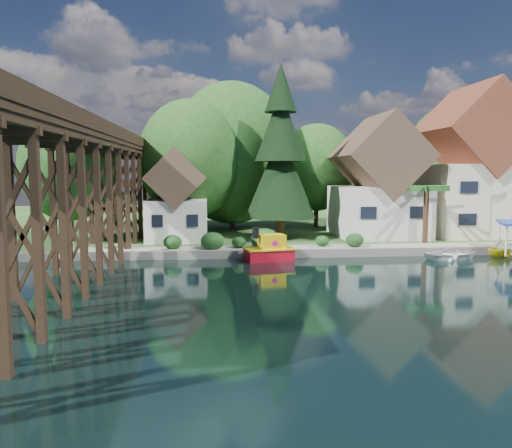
% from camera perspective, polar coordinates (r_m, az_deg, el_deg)
% --- Properties ---
extents(ground, '(140.00, 140.00, 0.00)m').
position_cam_1_polar(ground, '(29.98, 10.58, -6.34)').
color(ground, black).
rests_on(ground, ground).
extents(bank, '(140.00, 52.00, 0.50)m').
position_cam_1_polar(bank, '(63.01, 2.34, 0.44)').
color(bank, '#284B1E').
rests_on(bank, ground).
extents(seawall, '(60.00, 0.40, 0.62)m').
position_cam_1_polar(seawall, '(38.59, 13.16, -3.17)').
color(seawall, slate).
rests_on(seawall, ground).
extents(promenade, '(50.00, 2.60, 0.06)m').
position_cam_1_polar(promenade, '(40.43, 15.30, -2.49)').
color(promenade, gray).
rests_on(promenade, bank).
extents(trestle_bridge, '(4.12, 44.18, 9.30)m').
position_cam_1_polar(trestle_bridge, '(34.36, -18.56, 4.02)').
color(trestle_bridge, black).
rests_on(trestle_bridge, ground).
extents(house_left, '(7.64, 8.64, 11.02)m').
position_cam_1_polar(house_left, '(46.67, 13.78, 4.34)').
color(house_left, silver).
rests_on(house_left, bank).
extents(house_center, '(8.65, 9.18, 13.89)m').
position_cam_1_polar(house_center, '(50.70, 23.36, 5.59)').
color(house_center, beige).
rests_on(house_center, bank).
extents(shed, '(5.09, 5.40, 7.85)m').
position_cam_1_polar(shed, '(42.90, -9.03, 2.55)').
color(shed, silver).
rests_on(shed, bank).
extents(bg_trees, '(49.90, 13.30, 10.57)m').
position_cam_1_polar(bg_trees, '(50.27, 5.35, 7.04)').
color(bg_trees, '#382314').
rests_on(bg_trees, bank).
extents(shrubs, '(15.76, 2.47, 1.70)m').
position_cam_1_polar(shrubs, '(37.96, 0.15, -1.75)').
color(shrubs, '#184217').
rests_on(shrubs, bank).
extents(conifer, '(6.14, 6.14, 15.12)m').
position_cam_1_polar(conifer, '(43.60, 2.81, 7.87)').
color(conifer, '#382314').
rests_on(conifer, bank).
extents(palm_tree, '(3.67, 3.67, 5.01)m').
position_cam_1_polar(palm_tree, '(43.33, 18.92, 3.72)').
color(palm_tree, '#382314').
rests_on(palm_tree, bank).
extents(tugboat, '(3.74, 2.55, 2.48)m').
position_cam_1_polar(tugboat, '(35.80, 1.56, -3.01)').
color(tugboat, '#AF0B1B').
rests_on(tugboat, ground).
extents(boat_white_a, '(4.61, 3.68, 0.86)m').
position_cam_1_polar(boat_white_a, '(39.28, 21.60, -3.10)').
color(boat_white_a, silver).
rests_on(boat_white_a, ground).
extents(boat_yellow, '(3.43, 3.19, 1.48)m').
position_cam_1_polar(boat_yellow, '(41.68, 26.25, -2.36)').
color(boat_yellow, yellow).
rests_on(boat_yellow, ground).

